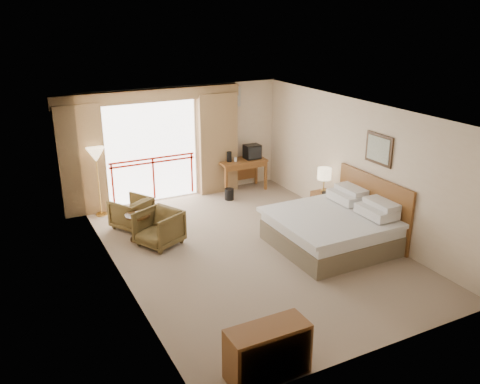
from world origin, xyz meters
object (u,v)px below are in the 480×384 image
desk (241,166)px  wastebasket (229,194)px  table_lamp (324,174)px  nightstand (324,206)px  floor_lamp (96,157)px  bed (333,228)px  side_table (138,223)px  dresser (268,352)px  armchair_near (160,244)px  tv (252,152)px  armchair_far (133,227)px

desk → wastebasket: (-0.60, -0.56, -0.48)m
table_lamp → desk: size_ratio=0.44×
nightstand → floor_lamp: 5.11m
bed → floor_lamp: (-3.68, 3.69, 0.98)m
nightstand → side_table: bearing=169.1°
bed → dresser: bearing=-138.6°
armchair_near → dresser: 4.28m
desk → floor_lamp: size_ratio=0.78×
armchair_near → side_table: bearing=-170.3°
nightstand → armchair_near: size_ratio=0.77×
tv → wastebasket: bearing=-170.0°
armchair_far → floor_lamp: (-0.43, 1.00, 1.35)m
desk → bed: bearing=-88.3°
table_lamp → tv: (-0.45, 2.45, -0.04)m
desk → armchair_far: (-3.18, -1.11, -0.62)m
armchair_far → floor_lamp: size_ratio=0.47×
bed → dresser: (-3.01, -2.65, -0.02)m
bed → armchair_far: size_ratio=2.91×
bed → table_lamp: 1.59m
armchair_near → side_table: 0.63m
nightstand → armchair_near: (-3.68, 0.37, -0.30)m
side_table → floor_lamp: (-0.38, 1.67, 0.98)m
nightstand → floor_lamp: floor_lamp is taller
bed → wastebasket: 3.32m
armchair_near → floor_lamp: bearing=171.5°
armchair_near → dresser: bearing=-26.8°
nightstand → tv: bearing=100.5°
table_lamp → desk: table_lamp is taller
bed → nightstand: size_ratio=3.54×
table_lamp → armchair_far: size_ratio=0.73×
table_lamp → side_table: size_ratio=0.97×
nightstand → desk: bearing=106.6°
nightstand → table_lamp: table_lamp is taller
side_table → dresser: (0.29, -4.67, -0.02)m
wastebasket → armchair_far: bearing=-167.9°
desk → armchair_near: 3.71m
bed → armchair_near: size_ratio=2.73×
dresser → bed: bearing=36.5°
desk → tv: (0.30, -0.06, 0.35)m
nightstand → wastebasket: bearing=124.2°
floor_lamp → armchair_far: bearing=-66.6°
armchair_far → dresser: (0.24, -5.35, 0.35)m
nightstand → table_lamp: 0.72m
side_table → dresser: dresser is taller
side_table → dresser: 4.68m
table_lamp → desk: 2.65m
desk → wastebasket: 0.95m
table_lamp → tv: size_ratio=1.34×
armchair_near → floor_lamp: 2.57m
tv → armchair_near: (-3.23, -2.13, -0.98)m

